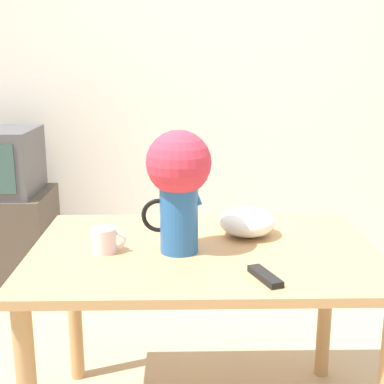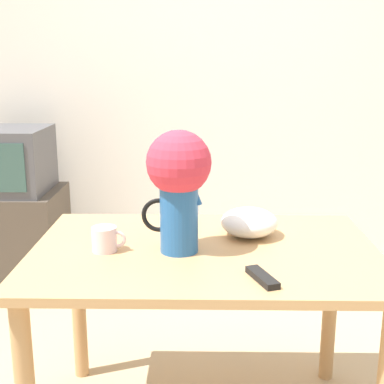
# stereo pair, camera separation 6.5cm
# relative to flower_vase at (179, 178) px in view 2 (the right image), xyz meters

# --- Properties ---
(wall_back) EXTENTS (8.00, 0.05, 2.60)m
(wall_back) POSITION_rel_flower_vase_xyz_m (0.23, 1.90, 0.32)
(wall_back) COLOR silver
(wall_back) RESTS_ON ground_plane
(table) EXTENTS (1.19, 0.82, 0.72)m
(table) POSITION_rel_flower_vase_xyz_m (0.09, 0.03, -0.36)
(table) COLOR tan
(table) RESTS_ON ground_plane
(flower_vase) EXTENTS (0.23, 0.22, 0.41)m
(flower_vase) POSITION_rel_flower_vase_xyz_m (0.00, 0.00, 0.00)
(flower_vase) COLOR #235B9E
(flower_vase) RESTS_ON table
(coffee_mug) EXTENTS (0.12, 0.08, 0.08)m
(coffee_mug) POSITION_rel_flower_vase_xyz_m (-0.25, -0.00, -0.21)
(coffee_mug) COLOR silver
(coffee_mug) RESTS_ON table
(white_bowl) EXTENTS (0.21, 0.21, 0.10)m
(white_bowl) POSITION_rel_flower_vase_xyz_m (0.25, 0.16, -0.20)
(white_bowl) COLOR white
(white_bowl) RESTS_ON table
(remote_control) EXTENTS (0.09, 0.16, 0.02)m
(remote_control) POSITION_rel_flower_vase_xyz_m (0.26, -0.24, -0.25)
(remote_control) COLOR black
(remote_control) RESTS_ON table
(tv_stand) EXTENTS (0.62, 0.52, 0.57)m
(tv_stand) POSITION_rel_flower_vase_xyz_m (-1.11, 1.45, -0.69)
(tv_stand) COLOR #4C4238
(tv_stand) RESTS_ON ground_plane
(tv_set) EXTENTS (0.49, 0.49, 0.39)m
(tv_set) POSITION_rel_flower_vase_xyz_m (-1.11, 1.45, -0.22)
(tv_set) COLOR #4C4C51
(tv_set) RESTS_ON tv_stand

